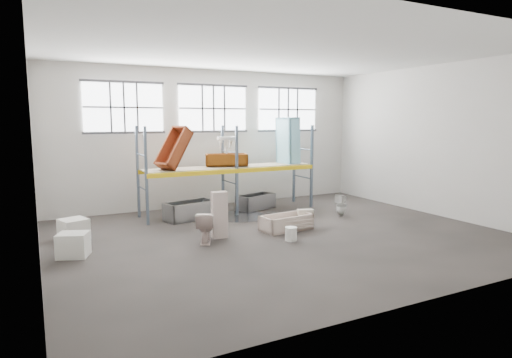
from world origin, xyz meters
TOP-DOWN VIEW (x-y plane):
  - floor at (0.00, 0.00)m, footprint 12.00×10.00m
  - ceiling at (0.00, 0.00)m, footprint 12.00×10.00m
  - wall_back at (0.00, 5.05)m, footprint 12.00×0.10m
  - wall_front at (0.00, -5.05)m, footprint 12.00×0.10m
  - wall_left at (-6.05, 0.00)m, footprint 0.10×10.00m
  - wall_right at (6.05, 0.00)m, footprint 0.10×10.00m
  - window_left at (-3.20, 4.94)m, footprint 2.60×0.04m
  - window_mid at (0.00, 4.94)m, footprint 2.60×0.04m
  - window_right at (3.20, 4.94)m, footprint 2.60×0.04m
  - rack_upright_la at (-3.00, 2.90)m, footprint 0.08×0.08m
  - rack_upright_lb at (-3.00, 4.10)m, footprint 0.08×0.08m
  - rack_upright_ma at (0.00, 2.90)m, footprint 0.08×0.08m
  - rack_upright_mb at (0.00, 4.10)m, footprint 0.08×0.08m
  - rack_upright_ra at (3.00, 2.90)m, footprint 0.08×0.08m
  - rack_upright_rb at (3.00, 4.10)m, footprint 0.08×0.08m
  - rack_beam_front at (0.00, 2.90)m, footprint 6.00×0.10m
  - rack_beam_back at (0.00, 4.10)m, footprint 6.00×0.10m
  - shelf_deck at (0.00, 3.50)m, footprint 5.90×1.10m
  - wet_patch at (0.00, 2.70)m, footprint 1.80×1.80m
  - bathtub_beige at (0.45, 0.44)m, footprint 1.58×0.86m
  - cistern_spare at (1.21, 0.61)m, footprint 0.52×0.36m
  - sink_in_tub at (0.59, 0.56)m, footprint 0.42×0.42m
  - toilet_beige at (-2.11, 0.32)m, footprint 0.74×0.92m
  - cistern_tall at (-1.60, 0.56)m, footprint 0.43×0.30m
  - toilet_white at (3.07, 1.23)m, footprint 0.41×0.41m
  - steel_tub_left at (-1.62, 3.03)m, footprint 1.72×1.08m
  - steel_tub_right at (1.03, 3.53)m, footprint 1.58×1.10m
  - rust_tub_flat at (-0.06, 3.62)m, footprint 1.57×1.09m
  - rust_tub_tilted at (-1.98, 3.43)m, footprint 1.33×1.09m
  - sink_on_shelf at (-0.17, 3.36)m, footprint 0.74×0.63m
  - blue_tub_upright at (2.38, 3.56)m, footprint 0.65×0.89m
  - bucket at (-0.03, -0.60)m, footprint 0.32×0.32m
  - carton_near at (-5.29, 0.58)m, footprint 0.83×0.77m
  - carton_far at (-5.15, 2.27)m, footprint 0.83×0.83m

SIDE VIEW (x-z plane):
  - floor at x=0.00m, z-range -0.10..0.00m
  - wet_patch at x=0.00m, z-range 0.00..0.00m
  - sink_in_tub at x=0.59m, z-range 0.09..0.23m
  - bucket at x=-0.03m, z-range 0.00..0.37m
  - bathtub_beige at x=0.45m, z-range 0.00..0.45m
  - steel_tub_right at x=1.03m, z-range 0.00..0.53m
  - carton_far at x=-5.15m, z-range 0.00..0.54m
  - cistern_spare at x=1.21m, z-range 0.06..0.50m
  - carton_near at x=-5.29m, z-range 0.00..0.57m
  - steel_tub_left at x=-1.62m, z-range 0.00..0.58m
  - toilet_white at x=3.07m, z-range 0.00..0.73m
  - toilet_beige at x=-2.11m, z-range 0.00..0.82m
  - cistern_tall at x=-1.60m, z-range 0.00..1.27m
  - rack_upright_la at x=-3.00m, z-range 0.00..3.00m
  - rack_upright_lb at x=-3.00m, z-range 0.00..3.00m
  - rack_upright_ma at x=0.00m, z-range 0.00..3.00m
  - rack_upright_mb at x=0.00m, z-range 0.00..3.00m
  - rack_upright_ra at x=3.00m, z-range 0.00..3.00m
  - rack_upright_rb at x=3.00m, z-range 0.00..3.00m
  - rack_beam_front at x=0.00m, z-range 1.43..1.57m
  - rack_beam_back at x=0.00m, z-range 1.43..1.57m
  - shelf_deck at x=0.00m, z-range 1.57..1.59m
  - rust_tub_flat at x=-0.06m, z-range 1.62..2.02m
  - sink_on_shelf at x=-0.17m, z-range 1.81..2.38m
  - rust_tub_tilted at x=-1.98m, z-range 1.59..3.00m
  - blue_tub_upright at x=2.38m, z-range 1.50..3.29m
  - wall_back at x=0.00m, z-range 0.00..5.00m
  - wall_front at x=0.00m, z-range 0.00..5.00m
  - wall_left at x=-6.05m, z-range 0.00..5.00m
  - wall_right at x=6.05m, z-range 0.00..5.00m
  - window_left at x=-3.20m, z-range 2.80..4.40m
  - window_mid at x=0.00m, z-range 2.80..4.40m
  - window_right at x=3.20m, z-range 2.80..4.40m
  - ceiling at x=0.00m, z-range 5.00..5.10m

